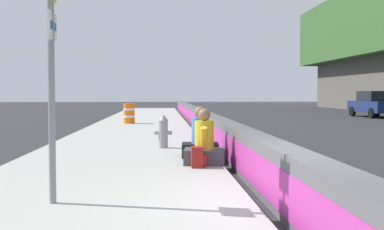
# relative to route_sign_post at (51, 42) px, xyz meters

# --- Properties ---
(ground_plane) EXTENTS (160.00, 160.00, 0.00)m
(ground_plane) POSITION_rel_route_sign_post_xyz_m (-0.31, -3.09, -2.23)
(ground_plane) COLOR #2B2B2D
(ground_plane) RESTS_ON ground
(sidewalk_strip) EXTENTS (80.00, 4.40, 0.14)m
(sidewalk_strip) POSITION_rel_route_sign_post_xyz_m (-0.31, -0.44, -2.16)
(sidewalk_strip) COLOR #A8A59E
(sidewalk_strip) RESTS_ON ground_plane
(jersey_barrier) EXTENTS (76.00, 0.45, 0.85)m
(jersey_barrier) POSITION_rel_route_sign_post_xyz_m (-0.31, -3.08, -1.81)
(jersey_barrier) COLOR #545456
(jersey_barrier) RESTS_ON ground_plane
(route_sign_post) EXTENTS (0.44, 0.09, 3.60)m
(route_sign_post) POSITION_rel_route_sign_post_xyz_m (0.00, 0.00, 0.00)
(route_sign_post) COLOR gray
(route_sign_post) RESTS_ON sidewalk_strip
(fire_hydrant) EXTENTS (0.26, 0.46, 0.88)m
(fire_hydrant) POSITION_rel_route_sign_post_xyz_m (6.22, -1.45, -1.65)
(fire_hydrant) COLOR gray
(fire_hydrant) RESTS_ON sidewalk_strip
(seated_person_foreground) EXTENTS (0.77, 0.88, 1.13)m
(seated_person_foreground) POSITION_rel_route_sign_post_xyz_m (3.33, -2.28, -1.74)
(seated_person_foreground) COLOR #424247
(seated_person_foreground) RESTS_ON sidewalk_strip
(seated_person_middle) EXTENTS (0.75, 0.86, 1.14)m
(seated_person_middle) POSITION_rel_route_sign_post_xyz_m (4.41, -2.28, -1.74)
(seated_person_middle) COLOR black
(seated_person_middle) RESTS_ON sidewalk_strip
(backpack) EXTENTS (0.32, 0.28, 0.40)m
(backpack) POSITION_rel_route_sign_post_xyz_m (2.88, -2.11, -1.90)
(backpack) COLOR maroon
(backpack) RESTS_ON sidewalk_strip
(construction_barrel) EXTENTS (0.54, 0.54, 0.95)m
(construction_barrel) POSITION_rel_route_sign_post_xyz_m (16.46, 0.13, -1.61)
(construction_barrel) COLOR orange
(construction_barrel) RESTS_ON sidewalk_strip
(parked_car_midline) EXTENTS (4.54, 2.03, 1.71)m
(parked_car_midline) POSITION_rel_route_sign_post_xyz_m (24.08, -15.31, -1.37)
(parked_car_midline) COLOR navy
(parked_car_midline) RESTS_ON ground_plane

